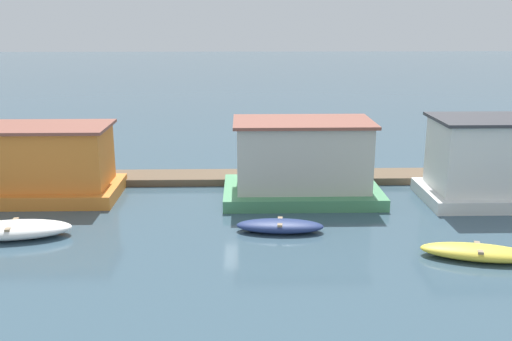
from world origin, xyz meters
TOP-DOWN VIEW (x-y plane):
  - ground_plane at (0.00, 0.00)m, footprint 200.00×200.00m
  - dock_walkway at (0.00, 2.52)m, footprint 33.80×1.74m
  - houseboat_orange at (-8.67, 0.26)m, footprint 6.49×3.37m
  - houseboat_green at (1.83, 0.02)m, footprint 6.13×3.77m
  - dinghy_white at (-7.99, -4.01)m, footprint 3.89×1.80m
  - dinghy_navy at (0.73, -3.70)m, footprint 2.98×1.24m
  - dinghy_yellow at (6.46, -6.08)m, footprint 3.48×1.83m
  - mooring_post_far_left at (-6.45, 1.39)m, footprint 0.27×0.27m
  - mooring_post_near_right at (1.33, 1.39)m, footprint 0.24×0.24m
  - mooring_post_near_left at (9.51, 1.39)m, footprint 0.24×0.24m

SIDE VIEW (x-z plane):
  - ground_plane at x=0.00m, z-range 0.00..0.00m
  - dock_walkway at x=0.00m, z-range 0.00..0.30m
  - dinghy_navy at x=0.73m, z-range 0.00..0.41m
  - dinghy_yellow at x=6.46m, z-range 0.00..0.43m
  - dinghy_white at x=-7.99m, z-range 0.00..0.53m
  - mooring_post_near_right at x=1.33m, z-range 0.00..1.23m
  - mooring_post_near_left at x=9.51m, z-range 0.00..1.89m
  - mooring_post_far_left at x=-6.45m, z-range 0.00..2.04m
  - houseboat_orange at x=-8.67m, z-range -0.08..2.83m
  - houseboat_green at x=1.83m, z-range -0.11..3.00m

